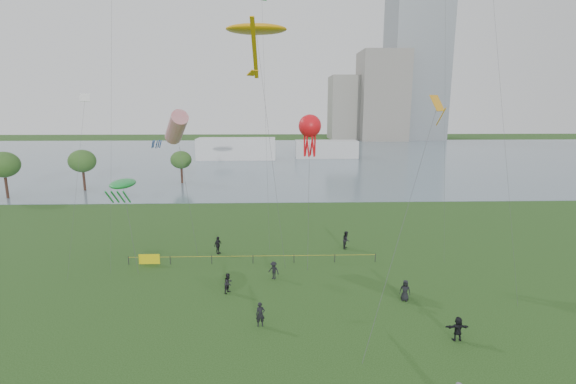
{
  "coord_description": "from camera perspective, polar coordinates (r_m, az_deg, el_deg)",
  "views": [
    {
      "loc": [
        -1.07,
        -24.07,
        15.1
      ],
      "look_at": [
        0.0,
        10.0,
        8.0
      ],
      "focal_mm": 26.0,
      "sensor_mm": 36.0,
      "label": 1
    }
  ],
  "objects": [
    {
      "name": "tower",
      "position": [
        207.08,
        17.51,
        23.78
      ],
      "size": [
        24.0,
        24.0,
        120.0
      ],
      "primitive_type": "cube",
      "color": "slate",
      "rests_on": "ground_plane"
    },
    {
      "name": "spectator_g",
      "position": [
        45.39,
        7.97,
        -6.5
      ],
      "size": [
        0.96,
        1.1,
        1.92
      ],
      "primitive_type": "imported",
      "rotation": [
        0.0,
        0.0,
        1.29
      ],
      "color": "black",
      "rests_on": "ground_plane"
    },
    {
      "name": "pavilion_left",
      "position": [
        120.18,
        -7.04,
        5.9
      ],
      "size": [
        22.0,
        8.0,
        6.0
      ],
      "primitive_type": "cube",
      "color": "silver",
      "rests_on": "ground_plane"
    },
    {
      "name": "spectator_d",
      "position": [
        34.89,
        15.71,
        -12.82
      ],
      "size": [
        0.96,
        0.81,
        1.68
      ],
      "primitive_type": "imported",
      "rotation": [
        0.0,
        0.0,
        -0.4
      ],
      "color": "black",
      "rests_on": "ground_plane"
    },
    {
      "name": "kite_windsock",
      "position": [
        44.63,
        -15.04,
        8.51
      ],
      "size": [
        4.55,
        5.25,
        14.75
      ],
      "rotation": [
        0.0,
        0.0,
        0.04
      ],
      "color": "#3F3F42"
    },
    {
      "name": "spectator_f",
      "position": [
        30.21,
        -3.8,
        -16.37
      ],
      "size": [
        0.68,
        0.49,
        1.73
      ],
      "primitive_type": "imported",
      "rotation": [
        0.0,
        0.0,
        0.13
      ],
      "color": "black",
      "rests_on": "ground_plane"
    },
    {
      "name": "kite_creature",
      "position": [
        44.24,
        -21.66,
        1.02
      ],
      "size": [
        3.65,
        6.86,
        7.92
      ],
      "rotation": [
        0.0,
        0.0,
        0.01
      ],
      "color": "#3F3F42"
    },
    {
      "name": "trees",
      "position": [
        82.27,
        -26.84,
        3.66
      ],
      "size": [
        30.35,
        17.55,
        7.75
      ],
      "color": "#331F17",
      "rests_on": "ground_plane"
    },
    {
      "name": "building_low",
      "position": [
        194.9,
        8.13,
        11.32
      ],
      "size": [
        16.0,
        18.0,
        28.0
      ],
      "primitive_type": "cube",
      "color": "gray",
      "rests_on": "ground_plane"
    },
    {
      "name": "kite_stingray",
      "position": [
        41.4,
        -4.36,
        21.27
      ],
      "size": [
        5.69,
        10.25,
        22.46
      ],
      "rotation": [
        0.0,
        0.0,
        0.31
      ],
      "color": "#3F3F42"
    },
    {
      "name": "spectator_b",
      "position": [
        37.51,
        -1.97,
        -10.65
      ],
      "size": [
        1.2,
        1.05,
        1.61
      ],
      "primitive_type": "imported",
      "rotation": [
        0.0,
        0.0,
        -0.55
      ],
      "color": "black",
      "rests_on": "ground_plane"
    },
    {
      "name": "kite_octopus",
      "position": [
        39.89,
        3.01,
        8.9
      ],
      "size": [
        2.15,
        4.19,
        14.28
      ],
      "rotation": [
        0.0,
        0.0,
        -0.33
      ],
      "color": "#3F3F42"
    },
    {
      "name": "fence",
      "position": [
        41.95,
        -13.29,
        -8.85
      ],
      "size": [
        24.07,
        0.07,
        1.05
      ],
      "color": "black",
      "rests_on": "ground_plane"
    },
    {
      "name": "spectator_e",
      "position": [
        30.66,
        22.2,
        -16.93
      ],
      "size": [
        1.52,
        0.49,
        1.64
      ],
      "primitive_type": "imported",
      "rotation": [
        0.0,
        0.0,
        3.14
      ],
      "color": "black",
      "rests_on": "ground_plane"
    },
    {
      "name": "kite_delta",
      "position": [
        33.43,
        19.43,
        9.96
      ],
      "size": [
        7.93,
        10.49,
        15.88
      ],
      "rotation": [
        0.0,
        0.0,
        -0.15
      ],
      "color": "#3F3F42"
    },
    {
      "name": "ground_plane",
      "position": [
        28.43,
        0.67,
        -20.31
      ],
      "size": [
        400.0,
        400.0,
        0.0
      ],
      "primitive_type": "plane",
      "color": "#1A3A12"
    },
    {
      "name": "building_mid",
      "position": [
        191.97,
        12.71,
        12.65
      ],
      "size": [
        20.0,
        20.0,
        38.0
      ],
      "primitive_type": "cube",
      "color": "slate",
      "rests_on": "ground_plane"
    },
    {
      "name": "spectator_c",
      "position": [
        44.05,
        -9.57,
        -7.18
      ],
      "size": [
        0.95,
        1.16,
        1.85
      ],
      "primitive_type": "imported",
      "rotation": [
        0.0,
        0.0,
        1.02
      ],
      "color": "black",
      "rests_on": "ground_plane"
    },
    {
      "name": "spectator_a",
      "position": [
        35.25,
        -8.15,
        -12.23
      ],
      "size": [
        0.96,
        1.02,
        1.67
      ],
      "primitive_type": "imported",
      "rotation": [
        0.0,
        0.0,
        1.02
      ],
      "color": "black",
      "rests_on": "ground_plane"
    },
    {
      "name": "small_kites",
      "position": [
        43.24,
        -2.21,
        24.17
      ],
      "size": [
        36.03,
        14.79,
        13.73
      ],
      "color": "#1933B2"
    },
    {
      "name": "pavilion_right",
      "position": [
        123.64,
        5.24,
        5.87
      ],
      "size": [
        18.0,
        7.0,
        5.0
      ],
      "primitive_type": "cube",
      "color": "silver",
      "rests_on": "ground_plane"
    },
    {
      "name": "lake",
      "position": [
        124.99,
        -1.3,
        4.83
      ],
      "size": [
        400.0,
        120.0,
        0.08
      ],
      "primitive_type": "cube",
      "color": "slate",
      "rests_on": "ground_plane"
    }
  ]
}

